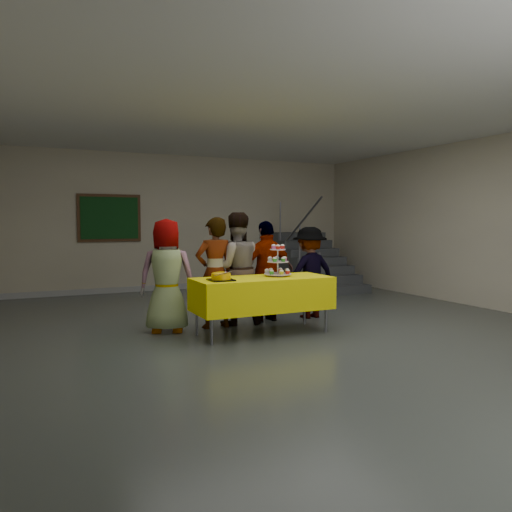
{
  "coord_description": "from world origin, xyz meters",
  "views": [
    {
      "loc": [
        -3.38,
        -5.88,
        1.53
      ],
      "look_at": [
        -0.43,
        0.37,
        1.05
      ],
      "focal_mm": 35.0,
      "sensor_mm": 36.0,
      "label": 1
    }
  ],
  "objects_px": {
    "bake_table": "(262,293)",
    "noticeboard": "(110,218)",
    "schoolchild_b": "(215,273)",
    "schoolchild_a": "(167,276)",
    "cupcake_stand": "(278,264)",
    "staircase": "(308,266)",
    "schoolchild_c": "(236,269)",
    "bear_cake": "(221,276)",
    "schoolchild_d": "(267,271)",
    "schoolchild_e": "(310,272)"
  },
  "relations": [
    {
      "from": "bake_table",
      "to": "noticeboard",
      "type": "distance_m",
      "value": 5.07
    },
    {
      "from": "bake_table",
      "to": "schoolchild_b",
      "type": "height_order",
      "value": "schoolchild_b"
    },
    {
      "from": "schoolchild_a",
      "to": "schoolchild_b",
      "type": "bearing_deg",
      "value": -160.19
    },
    {
      "from": "cupcake_stand",
      "to": "staircase",
      "type": "relative_size",
      "value": 0.19
    },
    {
      "from": "schoolchild_a",
      "to": "schoolchild_b",
      "type": "distance_m",
      "value": 0.69
    },
    {
      "from": "schoolchild_c",
      "to": "schoolchild_b",
      "type": "bearing_deg",
      "value": 25.47
    },
    {
      "from": "schoolchild_b",
      "to": "staircase",
      "type": "xyz_separation_m",
      "value": [
        3.58,
        3.33,
        -0.31
      ]
    },
    {
      "from": "schoolchild_a",
      "to": "noticeboard",
      "type": "xyz_separation_m",
      "value": [
        -0.1,
        4.14,
        0.82
      ]
    },
    {
      "from": "bear_cake",
      "to": "staircase",
      "type": "height_order",
      "value": "staircase"
    },
    {
      "from": "bear_cake",
      "to": "noticeboard",
      "type": "distance_m",
      "value": 4.99
    },
    {
      "from": "schoolchild_d",
      "to": "noticeboard",
      "type": "height_order",
      "value": "noticeboard"
    },
    {
      "from": "bear_cake",
      "to": "noticeboard",
      "type": "xyz_separation_m",
      "value": [
        -0.61,
        4.89,
        0.77
      ]
    },
    {
      "from": "schoolchild_c",
      "to": "schoolchild_d",
      "type": "distance_m",
      "value": 0.54
    },
    {
      "from": "schoolchild_a",
      "to": "noticeboard",
      "type": "distance_m",
      "value": 4.22
    },
    {
      "from": "cupcake_stand",
      "to": "bake_table",
      "type": "bearing_deg",
      "value": -165.86
    },
    {
      "from": "noticeboard",
      "to": "schoolchild_c",
      "type": "bearing_deg",
      "value": -74.03
    },
    {
      "from": "schoolchild_d",
      "to": "schoolchild_c",
      "type": "bearing_deg",
      "value": 0.56
    },
    {
      "from": "bake_table",
      "to": "schoolchild_d",
      "type": "bearing_deg",
      "value": 59.11
    },
    {
      "from": "schoolchild_a",
      "to": "staircase",
      "type": "relative_size",
      "value": 0.65
    },
    {
      "from": "noticeboard",
      "to": "cupcake_stand",
      "type": "bearing_deg",
      "value": -72.22
    },
    {
      "from": "schoolchild_a",
      "to": "schoolchild_b",
      "type": "xyz_separation_m",
      "value": [
        0.69,
        -0.02,
        0.01
      ]
    },
    {
      "from": "bear_cake",
      "to": "staircase",
      "type": "bearing_deg",
      "value": 47.1
    },
    {
      "from": "schoolchild_a",
      "to": "schoolchild_e",
      "type": "height_order",
      "value": "schoolchild_a"
    },
    {
      "from": "schoolchild_d",
      "to": "noticeboard",
      "type": "bearing_deg",
      "value": -68.58
    },
    {
      "from": "cupcake_stand",
      "to": "schoolchild_c",
      "type": "relative_size",
      "value": 0.27
    },
    {
      "from": "schoolchild_b",
      "to": "schoolchild_e",
      "type": "height_order",
      "value": "schoolchild_b"
    },
    {
      "from": "cupcake_stand",
      "to": "noticeboard",
      "type": "distance_m",
      "value": 5.01
    },
    {
      "from": "bake_table",
      "to": "schoolchild_a",
      "type": "bearing_deg",
      "value": 150.2
    },
    {
      "from": "schoolchild_b",
      "to": "schoolchild_e",
      "type": "xyz_separation_m",
      "value": [
        1.64,
        0.09,
        -0.07
      ]
    },
    {
      "from": "schoolchild_c",
      "to": "noticeboard",
      "type": "height_order",
      "value": "noticeboard"
    },
    {
      "from": "bear_cake",
      "to": "schoolchild_a",
      "type": "relative_size",
      "value": 0.23
    },
    {
      "from": "staircase",
      "to": "schoolchild_d",
      "type": "bearing_deg",
      "value": -129.87
    },
    {
      "from": "schoolchild_a",
      "to": "schoolchild_d",
      "type": "height_order",
      "value": "schoolchild_a"
    },
    {
      "from": "schoolchild_c",
      "to": "noticeboard",
      "type": "bearing_deg",
      "value": -64.27
    },
    {
      "from": "schoolchild_b",
      "to": "schoolchild_c",
      "type": "distance_m",
      "value": 0.38
    },
    {
      "from": "schoolchild_a",
      "to": "staircase",
      "type": "height_order",
      "value": "staircase"
    },
    {
      "from": "schoolchild_d",
      "to": "schoolchild_b",
      "type": "bearing_deg",
      "value": 6.35
    },
    {
      "from": "schoolchild_b",
      "to": "schoolchild_d",
      "type": "height_order",
      "value": "schoolchild_b"
    },
    {
      "from": "cupcake_stand",
      "to": "staircase",
      "type": "distance_m",
      "value": 4.85
    },
    {
      "from": "staircase",
      "to": "bake_table",
      "type": "bearing_deg",
      "value": -128.32
    },
    {
      "from": "staircase",
      "to": "schoolchild_a",
      "type": "bearing_deg",
      "value": -142.27
    },
    {
      "from": "schoolchild_a",
      "to": "schoolchild_b",
      "type": "relative_size",
      "value": 0.99
    },
    {
      "from": "schoolchild_c",
      "to": "noticeboard",
      "type": "xyz_separation_m",
      "value": [
        -1.16,
        4.06,
        0.77
      ]
    },
    {
      "from": "schoolchild_e",
      "to": "schoolchild_c",
      "type": "bearing_deg",
      "value": -4.55
    },
    {
      "from": "cupcake_stand",
      "to": "schoolchild_b",
      "type": "bearing_deg",
      "value": 142.08
    },
    {
      "from": "schoolchild_b",
      "to": "staircase",
      "type": "height_order",
      "value": "staircase"
    },
    {
      "from": "bake_table",
      "to": "schoolchild_e",
      "type": "distance_m",
      "value": 1.4
    },
    {
      "from": "bake_table",
      "to": "noticeboard",
      "type": "bearing_deg",
      "value": 104.54
    },
    {
      "from": "noticeboard",
      "to": "schoolchild_b",
      "type": "bearing_deg",
      "value": -79.2
    },
    {
      "from": "bear_cake",
      "to": "schoolchild_c",
      "type": "xyz_separation_m",
      "value": [
        0.55,
        0.82,
        0.0
      ]
    }
  ]
}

